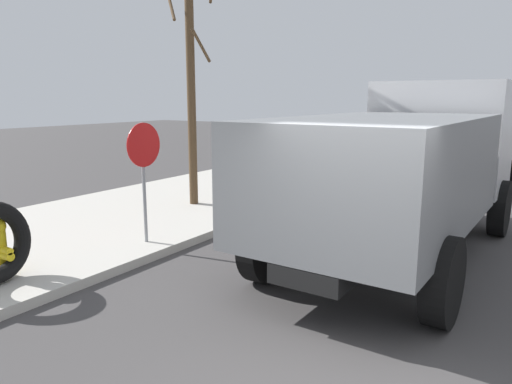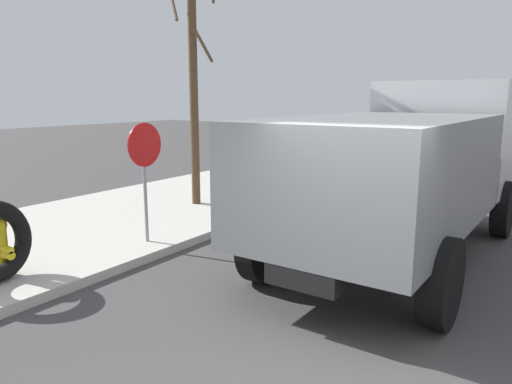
% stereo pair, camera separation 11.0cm
% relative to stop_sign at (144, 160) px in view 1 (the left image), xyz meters
% --- Properties ---
extents(stop_sign, '(0.76, 0.08, 2.11)m').
position_rel_stop_sign_xyz_m(stop_sign, '(0.00, 0.00, 0.00)').
color(stop_sign, gray).
rests_on(stop_sign, sidewalk_curb).
extents(dump_truck_gray, '(7.06, 2.94, 3.00)m').
position_rel_stop_sign_xyz_m(dump_truck_gray, '(2.34, -3.86, -0.00)').
color(dump_truck_gray, slate).
rests_on(dump_truck_gray, ground).
extents(dump_truck_orange, '(7.09, 3.03, 3.00)m').
position_rel_stop_sign_xyz_m(dump_truck_orange, '(13.30, -3.67, -0.00)').
color(dump_truck_orange, orange).
rests_on(dump_truck_orange, ground).
extents(bare_tree, '(1.40, 1.40, 6.09)m').
position_rel_stop_sign_xyz_m(bare_tree, '(2.90, 1.34, 1.52)').
color(bare_tree, '#4C3823').
rests_on(bare_tree, sidewalk_curb).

